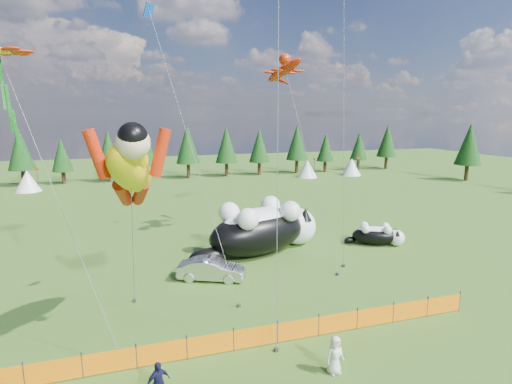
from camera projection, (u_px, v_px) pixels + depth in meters
ground at (239, 315)px, 20.28m from camera, size 160.00×160.00×0.00m
safety_fence at (256, 337)px, 17.37m from camera, size 22.06×0.06×1.10m
tree_line at (164, 154)px, 61.67m from camera, size 90.00×4.00×8.00m
festival_tents at (241, 172)px, 60.70m from camera, size 50.00×3.20×2.80m
cat_large at (264, 228)px, 29.13m from camera, size 10.41×6.16×3.87m
cat_small at (378, 235)px, 31.01m from camera, size 4.34×2.97×1.67m
car at (211, 269)px, 24.48m from camera, size 4.32×2.89×1.35m
spectator_c at (158, 382)px, 13.99m from camera, size 1.02×0.80×1.55m
spectator_e at (335, 355)px, 15.58m from camera, size 0.81×0.58×1.56m
superhero_kite at (130, 170)px, 16.68m from camera, size 5.72×6.90×10.44m
gecko_kite at (284, 70)px, 31.11m from camera, size 4.60×12.34×16.05m
diamond_kite_a at (153, 23)px, 22.19m from camera, size 4.17×6.03×17.03m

